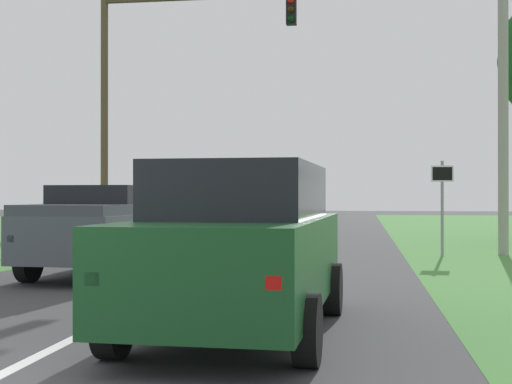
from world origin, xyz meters
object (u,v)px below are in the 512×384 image
object	(u,v)px
keep_moving_sign	(442,195)
red_suv_near	(241,244)
traffic_light	(153,74)
utility_pole_right	(503,72)
crossing_suv_far	(92,214)
pickup_truck_lead	(107,229)

from	to	relation	value
keep_moving_sign	red_suv_near	bearing A→B (deg)	-107.51
traffic_light	keep_moving_sign	world-z (taller)	traffic_light
keep_moving_sign	utility_pole_right	bearing A→B (deg)	15.96
keep_moving_sign	crossing_suv_far	bearing A→B (deg)	155.35
red_suv_near	keep_moving_sign	xyz separation A→B (m)	(3.61, 11.45, 0.59)
pickup_truck_lead	utility_pole_right	xyz separation A→B (m)	(9.08, 6.25, 4.09)
traffic_light	crossing_suv_far	xyz separation A→B (m)	(-3.27, 3.08, -4.65)
utility_pole_right	traffic_light	bearing A→B (deg)	169.24
crossing_suv_far	traffic_light	bearing A→B (deg)	-43.27
red_suv_near	crossing_suv_far	bearing A→B (deg)	116.61
pickup_truck_lead	crossing_suv_far	world-z (taller)	pickup_truck_lead
red_suv_near	crossing_suv_far	world-z (taller)	red_suv_near
pickup_truck_lead	crossing_suv_far	size ratio (longest dim) A/B	1.15
keep_moving_sign	utility_pole_right	size ratio (longest dim) A/B	0.26
pickup_truck_lead	crossing_suv_far	distance (m)	12.29
red_suv_near	keep_moving_sign	distance (m)	12.02
traffic_light	utility_pole_right	size ratio (longest dim) A/B	0.85
traffic_light	utility_pole_right	xyz separation A→B (m)	(10.55, -2.01, -0.54)
keep_moving_sign	pickup_truck_lead	bearing A→B (deg)	-142.03
red_suv_near	keep_moving_sign	world-z (taller)	keep_moving_sign
red_suv_near	crossing_suv_far	size ratio (longest dim) A/B	1.14
pickup_truck_lead	traffic_light	size ratio (longest dim) A/B	0.59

